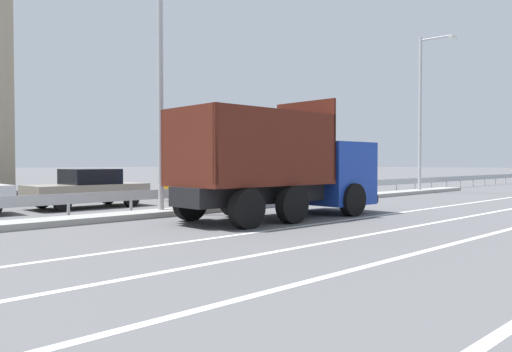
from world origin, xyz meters
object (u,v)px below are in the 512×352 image
at_px(dump_truck, 297,176).
at_px(street_lamp_2, 423,107).
at_px(median_road_sign, 312,171).
at_px(parked_car_5, 218,184).
at_px(parked_car_4, 88,188).
at_px(street_lamp_1, 164,40).

bearing_deg(dump_truck, street_lamp_2, 103.28).
relative_size(median_road_sign, parked_car_5, 0.51).
xyz_separation_m(median_road_sign, street_lamp_2, (9.44, -0.12, 3.40)).
relative_size(dump_truck, street_lamp_2, 0.83).
bearing_deg(parked_car_4, street_lamp_1, -174.40).
distance_m(median_road_sign, parked_car_5, 4.61).
bearing_deg(parked_car_5, street_lamp_1, -50.42).
xyz_separation_m(median_road_sign, parked_car_4, (-7.90, 4.38, -0.62)).
relative_size(street_lamp_1, parked_car_4, 2.33).
bearing_deg(parked_car_4, dump_truck, -155.80).
bearing_deg(parked_car_4, street_lamp_2, -105.19).
relative_size(dump_truck, parked_car_4, 1.64).
height_order(dump_truck, street_lamp_2, street_lamp_2).
bearing_deg(street_lamp_1, parked_car_5, 36.40).
distance_m(street_lamp_2, parked_car_4, 18.36).
distance_m(median_road_sign, street_lamp_2, 10.03).
bearing_deg(street_lamp_2, parked_car_5, 158.39).
distance_m(dump_truck, parked_car_5, 7.85).
distance_m(median_road_sign, parked_car_4, 9.05).
height_order(street_lamp_1, parked_car_4, street_lamp_1).
bearing_deg(parked_car_5, median_road_sign, 24.12).
distance_m(median_road_sign, street_lamp_1, 8.54).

